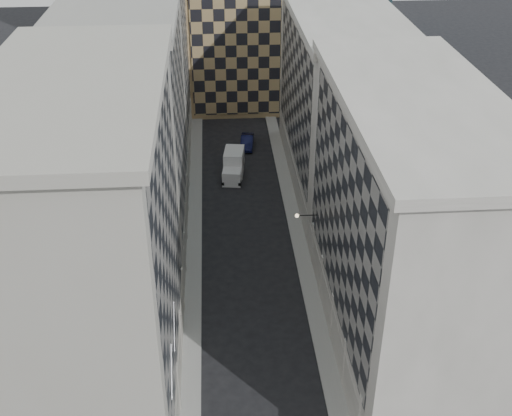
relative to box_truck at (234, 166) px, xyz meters
name	(u,v)px	position (x,y,z in m)	size (l,w,h in m)	color
sidewalk_west	(194,240)	(-4.52, -13.67, -1.23)	(1.50, 100.00, 0.15)	gray
sidewalk_east	(298,236)	(5.98, -13.67, -1.23)	(1.50, 100.00, 0.15)	gray
bldg_left_a	(95,255)	(-10.15, -32.67, 10.52)	(10.80, 22.80, 23.70)	#A19D91
bldg_left_b	(130,126)	(-10.15, -10.67, 10.02)	(10.80, 22.80, 22.70)	gray
bldg_left_c	(147,59)	(-10.15, 11.33, 9.52)	(10.80, 22.80, 21.70)	#A19D91
bldg_right_a	(404,228)	(11.61, -28.67, 9.02)	(10.80, 26.80, 20.70)	#A8A59A
bldg_right_b	(338,100)	(11.62, -1.67, 8.54)	(10.80, 28.80, 19.70)	#A8A59A
tan_block	(245,39)	(2.73, 24.23, 8.13)	(16.80, 14.80, 18.80)	tan
flagpoles_left	(173,348)	(-5.17, -37.67, 6.70)	(0.10, 6.33, 2.33)	gray
bracket_lamp	(299,216)	(5.11, -19.67, 4.90)	(1.98, 0.36, 0.36)	black
box_truck	(234,166)	(0.00, 0.00, 0.00)	(2.94, 5.70, 2.99)	silver
dark_car	(247,142)	(2.05, 7.82, -0.56)	(1.57, 4.51, 1.49)	#0F1237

